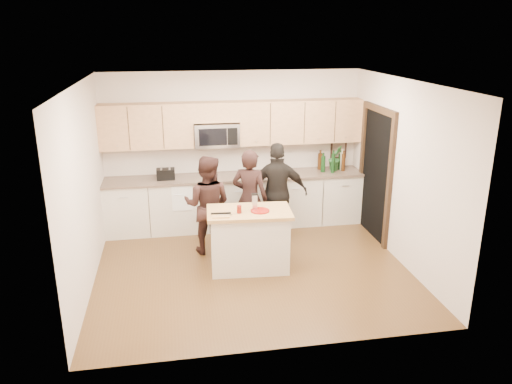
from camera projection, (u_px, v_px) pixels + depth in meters
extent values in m
plane|color=#51381C|center=(252.00, 268.00, 7.39)|extent=(4.50, 4.50, 0.00)
cube|color=beige|center=(233.00, 148.00, 8.84)|extent=(4.50, 0.02, 2.70)
cube|color=beige|center=(284.00, 236.00, 5.09)|extent=(4.50, 0.02, 2.70)
cube|color=beige|center=(84.00, 189.00, 6.60)|extent=(0.02, 4.00, 2.70)
cube|color=beige|center=(402.00, 173.00, 7.33)|extent=(0.02, 4.00, 2.70)
cube|color=white|center=(251.00, 82.00, 6.55)|extent=(4.50, 4.00, 0.02)
cube|color=beige|center=(236.00, 202.00, 8.83)|extent=(4.50, 0.62, 0.90)
cube|color=#725D4C|center=(236.00, 177.00, 8.67)|extent=(4.50, 0.66, 0.04)
cube|color=tan|center=(146.00, 126.00, 8.29)|extent=(1.55, 0.33, 0.75)
cube|color=tan|center=(300.00, 121.00, 8.73)|extent=(2.17, 0.33, 0.75)
cube|color=tan|center=(216.00, 112.00, 8.42)|extent=(0.78, 0.33, 0.33)
cube|color=silver|center=(216.00, 135.00, 8.51)|extent=(0.76, 0.40, 0.40)
cube|color=black|center=(213.00, 137.00, 8.30)|extent=(0.47, 0.01, 0.29)
cube|color=black|center=(233.00, 136.00, 8.36)|extent=(0.17, 0.01, 0.29)
cube|color=black|center=(376.00, 176.00, 8.27)|extent=(0.02, 1.05, 2.10)
cube|color=black|center=(389.00, 186.00, 7.73)|extent=(0.06, 0.10, 2.10)
cube|color=black|center=(362.00, 167.00, 8.80)|extent=(0.06, 0.10, 2.10)
cube|color=black|center=(380.00, 109.00, 7.92)|extent=(0.06, 1.25, 0.10)
cube|color=black|center=(339.00, 148.00, 9.16)|extent=(0.30, 0.03, 0.38)
cube|color=tan|center=(339.00, 148.00, 9.15)|extent=(0.24, 0.00, 0.32)
cube|color=white|center=(182.00, 197.00, 8.30)|extent=(0.34, 0.01, 0.48)
cube|color=white|center=(181.00, 179.00, 8.50)|extent=(0.34, 0.60, 0.01)
cube|color=beige|center=(249.00, 241.00, 7.26)|extent=(1.15, 0.72, 0.85)
cube|color=tan|center=(249.00, 212.00, 7.12)|extent=(1.25, 0.78, 0.05)
cylinder|color=maroon|center=(260.00, 211.00, 7.08)|extent=(0.27, 0.27, 0.02)
cube|color=silver|center=(255.00, 202.00, 7.10)|extent=(0.07, 0.05, 0.21)
cube|color=black|center=(255.00, 194.00, 7.06)|extent=(0.08, 0.06, 0.02)
cylinder|color=#65120B|center=(239.00, 209.00, 7.00)|extent=(0.07, 0.07, 0.11)
cube|color=tan|center=(221.00, 216.00, 6.90)|extent=(0.25, 0.21, 0.02)
cube|color=black|center=(221.00, 213.00, 6.94)|extent=(0.28, 0.05, 0.02)
cube|color=silver|center=(225.00, 214.00, 6.91)|extent=(0.21, 0.03, 0.01)
cube|color=black|center=(166.00, 174.00, 8.43)|extent=(0.30, 0.21, 0.18)
cube|color=silver|center=(161.00, 169.00, 8.39)|extent=(0.03, 0.15, 0.00)
cube|color=silver|center=(170.00, 169.00, 8.42)|extent=(0.03, 0.15, 0.00)
cylinder|color=black|center=(323.00, 162.00, 8.83)|extent=(0.08, 0.08, 0.35)
cylinder|color=#3A1E0A|center=(320.00, 160.00, 9.00)|extent=(0.08, 0.08, 0.36)
cylinder|color=beige|center=(333.00, 163.00, 8.93)|extent=(0.07, 0.07, 0.28)
cylinder|color=black|center=(340.00, 160.00, 8.99)|extent=(0.08, 0.08, 0.35)
cylinder|color=#3A1E0A|center=(343.00, 161.00, 8.90)|extent=(0.07, 0.07, 0.37)
cylinder|color=beige|center=(342.00, 159.00, 8.97)|extent=(0.09, 0.09, 0.38)
cylinder|color=black|center=(333.00, 162.00, 8.77)|extent=(0.06, 0.06, 0.41)
imported|color=#2F7636|center=(335.00, 158.00, 8.93)|extent=(0.30, 0.27, 0.46)
imported|color=black|center=(250.00, 198.00, 7.95)|extent=(0.69, 0.60, 1.59)
imported|color=black|center=(207.00, 205.00, 7.70)|extent=(0.91, 0.80, 1.56)
imported|color=black|center=(278.00, 193.00, 8.11)|extent=(1.02, 0.54, 1.65)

